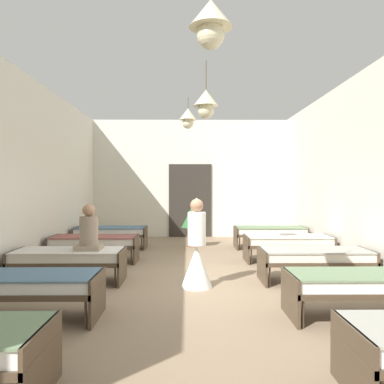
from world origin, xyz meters
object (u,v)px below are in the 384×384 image
(bed_right_row_3, at_px, (288,242))
(nurse_near_aisle, at_px, (197,255))
(bed_right_row_2, at_px, (315,257))
(potted_plant, at_px, (192,219))
(bed_right_row_1, at_px, (363,284))
(bed_left_row_3, at_px, (94,242))
(bed_right_row_4, at_px, (270,232))
(patient_seated_primary, at_px, (89,233))
(bed_left_row_2, at_px, (69,257))
(bed_left_row_4, at_px, (111,232))
(bed_left_row_1, at_px, (24,285))

(bed_right_row_3, relative_size, nurse_near_aisle, 1.28)
(bed_right_row_2, distance_m, potted_plant, 4.61)
(bed_right_row_1, relative_size, bed_left_row_3, 1.00)
(bed_right_row_3, bearing_deg, bed_right_row_4, 90.00)
(patient_seated_primary, xyz_separation_m, potted_plant, (1.85, 4.09, -0.12))
(bed_right_row_1, height_order, nurse_near_aisle, nurse_near_aisle)
(nurse_near_aisle, height_order, patient_seated_primary, nurse_near_aisle)
(bed_right_row_1, xyz_separation_m, bed_left_row_2, (-4.30, 1.90, 0.00))
(bed_left_row_3, xyz_separation_m, nurse_near_aisle, (2.22, -2.24, 0.09))
(bed_right_row_3, height_order, bed_right_row_4, same)
(bed_left_row_4, xyz_separation_m, nurse_near_aisle, (2.22, -4.14, 0.09))
(bed_left_row_4, relative_size, bed_right_row_4, 1.00)
(bed_left_row_1, bearing_deg, bed_right_row_4, 52.96)
(bed_left_row_2, bearing_deg, potted_plant, 61.70)
(bed_right_row_1, distance_m, patient_seated_primary, 4.40)
(bed_left_row_2, relative_size, patient_seated_primary, 2.38)
(patient_seated_primary, bearing_deg, bed_right_row_2, 0.06)
(bed_right_row_1, relative_size, nurse_near_aisle, 1.28)
(bed_right_row_4, relative_size, potted_plant, 1.68)
(bed_left_row_1, relative_size, nurse_near_aisle, 1.28)
(bed_left_row_2, xyz_separation_m, potted_plant, (2.20, 4.09, 0.31))
(bed_right_row_3, bearing_deg, bed_left_row_2, -156.17)
(nurse_near_aisle, bearing_deg, bed_right_row_3, -115.32)
(bed_left_row_4, bearing_deg, bed_right_row_1, -52.96)
(bed_right_row_1, xyz_separation_m, bed_right_row_3, (0.00, 3.80, 0.00))
(bed_right_row_3, height_order, bed_left_row_4, same)
(bed_left_row_2, xyz_separation_m, patient_seated_primary, (0.35, -0.00, 0.43))
(bed_left_row_2, distance_m, nurse_near_aisle, 2.25)
(bed_right_row_2, xyz_separation_m, bed_right_row_3, (0.00, 1.90, 0.00))
(bed_left_row_1, bearing_deg, nurse_near_aisle, 35.14)
(patient_seated_primary, bearing_deg, bed_left_row_3, 100.42)
(bed_right_row_1, bearing_deg, bed_right_row_4, 90.00)
(bed_right_row_4, xyz_separation_m, nurse_near_aisle, (-2.08, -4.14, 0.09))
(bed_left_row_1, bearing_deg, potted_plant, 69.81)
(bed_left_row_2, bearing_deg, patient_seated_primary, -0.63)
(bed_right_row_1, bearing_deg, bed_left_row_3, 138.55)
(bed_right_row_2, bearing_deg, potted_plant, 117.19)
(bed_right_row_1, relative_size, bed_right_row_2, 1.00)
(patient_seated_primary, distance_m, potted_plant, 4.49)
(bed_left_row_4, relative_size, nurse_near_aisle, 1.28)
(bed_left_row_4, height_order, patient_seated_primary, patient_seated_primary)
(bed_left_row_3, relative_size, nurse_near_aisle, 1.28)
(nurse_near_aisle, xyz_separation_m, patient_seated_primary, (-1.87, 0.33, 0.34))
(bed_left_row_4, height_order, bed_right_row_4, same)
(nurse_near_aisle, bearing_deg, bed_left_row_1, 52.76)
(bed_right_row_2, distance_m, bed_left_row_3, 4.70)
(patient_seated_primary, bearing_deg, bed_left_row_2, 179.37)
(bed_right_row_1, height_order, bed_right_row_4, same)
(bed_right_row_2, height_order, patient_seated_primary, patient_seated_primary)
(potted_plant, bearing_deg, nurse_near_aisle, -89.75)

